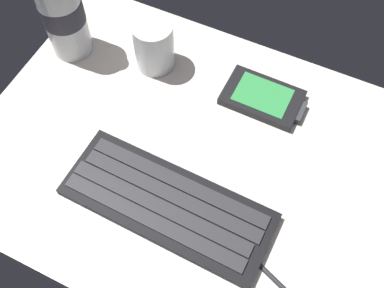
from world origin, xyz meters
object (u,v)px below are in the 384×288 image
Objects in this scene: juice_cup at (154,47)px; stylus_pen at (260,265)px; water_bottle at (61,7)px; handheld_device at (263,98)px; keyboard at (168,204)px.

stylus_pen is (27.83, -23.94, -3.56)cm from juice_cup.
water_bottle reaches higher than stylus_pen.
handheld_device is 1.36× the size of stylus_pen.
handheld_device is 1.52× the size of juice_cup.
juice_cup is (-18.71, -0.48, 3.18)cm from handheld_device.
juice_cup is 15.25cm from water_bottle.
handheld_device is 0.62× the size of water_bottle.
stylus_pen is at bearing -69.52° from handheld_device.
keyboard is 3.08× the size of stylus_pen.
water_bottle is at bearing -173.82° from handheld_device.
keyboard is 2.28× the size of handheld_device.
stylus_pen is (9.12, -24.42, -0.38)cm from handheld_device.
handheld_device is 33.96cm from water_bottle.
water_bottle is at bearing 145.74° from keyboard.
juice_cup is (-13.34, 21.72, 3.10)cm from keyboard.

